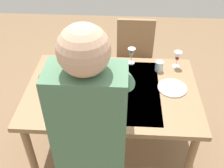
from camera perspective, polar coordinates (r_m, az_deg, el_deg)
name	(u,v)px	position (r m, az deg, el deg)	size (l,w,h in m)	color
ground_plane	(112,149)	(2.69, 0.00, -13.64)	(6.00, 6.00, 0.00)	#846647
dining_table	(112,97)	(2.19, 0.00, -2.71)	(1.36, 0.91, 0.77)	#93704C
chair_near	(135,57)	(2.95, 4.84, 5.79)	(0.40, 0.40, 0.91)	brown
person_server	(92,146)	(1.50, -4.35, -12.93)	(0.42, 0.61, 1.69)	#2D2D38
wine_bottle	(103,59)	(2.27, -1.92, 5.25)	(0.07, 0.07, 0.30)	black
wine_glass_left	(177,56)	(2.39, 13.71, 5.69)	(0.07, 0.07, 0.15)	white
wine_glass_right	(131,53)	(2.37, 4.15, 6.55)	(0.07, 0.07, 0.15)	white
water_cup_near_left	(159,66)	(2.34, 9.96, 3.76)	(0.07, 0.07, 0.09)	silver
water_cup_near_right	(87,115)	(1.86, -5.31, -6.58)	(0.07, 0.07, 0.10)	silver
water_cup_far_left	(73,63)	(2.35, -8.29, 4.43)	(0.07, 0.07, 0.11)	silver
serving_bowl_pasta	(58,84)	(2.17, -11.40, -0.04)	(0.30, 0.30, 0.07)	white
dinner_plate_near	(172,88)	(2.19, 12.65, -0.83)	(0.23, 0.23, 0.01)	white
table_fork	(113,82)	(2.20, 0.11, 0.47)	(0.01, 0.18, 0.01)	silver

